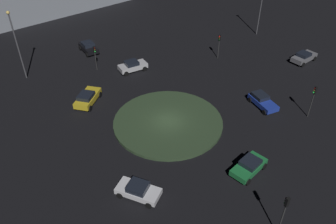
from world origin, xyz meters
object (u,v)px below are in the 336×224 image
object	(u,v)px
car_green	(249,166)
traffic_light_northwest	(219,42)
car_black	(88,47)
traffic_light_west	(95,53)
traffic_light_northeast	(313,96)
streetlamp_northwest	(262,1)
car_grey	(304,57)
car_white	(138,190)
streetlamp_southwest	(16,40)
car_blue	(262,101)
car_yellow	(87,98)
car_silver	(133,66)
traffic_light_east	(285,209)

from	to	relation	value
car_green	traffic_light_northwest	xyz separation A→B (m)	(-19.88, 13.28, 2.00)
car_black	traffic_light_west	size ratio (longest dim) A/B	1.08
traffic_light_northeast	streetlamp_northwest	bearing A→B (deg)	-92.05
car_grey	traffic_light_west	bearing A→B (deg)	146.03
traffic_light_west	streetlamp_northwest	size ratio (longest dim) A/B	0.40
car_white	traffic_light_west	world-z (taller)	traffic_light_west
car_grey	car_green	distance (m)	26.09
streetlamp_southwest	car_blue	bearing A→B (deg)	43.65
car_grey	car_white	xyz separation A→B (m)	(8.23, -33.71, -0.08)
car_yellow	traffic_light_northeast	bearing A→B (deg)	-82.68
car_silver	traffic_light_east	xyz separation A→B (m)	(30.12, -3.49, 2.38)
car_white	traffic_light_northwest	size ratio (longest dim) A/B	1.13
traffic_light_northwest	traffic_light_east	bearing A→B (deg)	27.59
car_silver	car_white	xyz separation A→B (m)	(20.34, -10.85, -0.09)
car_green	streetlamp_northwest	world-z (taller)	streetlamp_northwest
car_silver	traffic_light_east	bearing A→B (deg)	-92.02
car_silver	traffic_light_northeast	distance (m)	24.52
car_white	car_yellow	bearing A→B (deg)	-40.96
car_green	traffic_light_northwest	size ratio (longest dim) A/B	1.10
car_silver	car_black	xyz separation A→B (m)	(-9.23, -2.83, 0.04)
car_grey	traffic_light_northeast	size ratio (longest dim) A/B	1.07
car_blue	car_silver	world-z (taller)	car_silver
car_silver	car_yellow	xyz separation A→B (m)	(4.03, -8.71, 0.01)
traffic_light_east	traffic_light_west	bearing A→B (deg)	4.00
car_white	traffic_light_northeast	bearing A→B (deg)	-126.06
car_silver	traffic_light_northwest	bearing A→B (deg)	-12.50
car_blue	traffic_light_northeast	size ratio (longest dim) A/B	1.03
car_silver	car_green	xyz separation A→B (m)	(23.82, -0.45, -0.06)
traffic_light_northwest	car_green	bearing A→B (deg)	25.79
traffic_light_northwest	streetlamp_southwest	world-z (taller)	streetlamp_southwest
car_yellow	car_grey	bearing A→B (deg)	-56.93
traffic_light_west	car_grey	bearing A→B (deg)	55.16
car_white	car_black	size ratio (longest dim) A/B	1.08
traffic_light_east	streetlamp_northwest	xyz separation A→B (m)	(-29.29, 28.06, 2.68)
car_blue	car_grey	world-z (taller)	car_grey
car_grey	streetlamp_northwest	bearing A→B (deg)	76.84
car_grey	car_yellow	bearing A→B (deg)	161.10
car_blue	traffic_light_west	size ratio (longest dim) A/B	1.15
car_green	traffic_light_northeast	size ratio (longest dim) A/B	1.02
car_white	traffic_light_east	distance (m)	12.49
car_yellow	car_silver	bearing A→B (deg)	-17.76
traffic_light_east	streetlamp_southwest	distance (m)	38.23
car_green	car_blue	bearing A→B (deg)	-154.38
car_blue	car_green	distance (m)	11.79
traffic_light_east	car_yellow	bearing A→B (deg)	14.09
car_grey	traffic_light_west	distance (m)	31.13
traffic_light_west	traffic_light_northeast	size ratio (longest dim) A/B	0.89
car_blue	car_grey	distance (m)	14.64
car_blue	car_yellow	xyz separation A→B (m)	(-12.70, -17.69, 0.08)
car_grey	car_black	distance (m)	33.40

